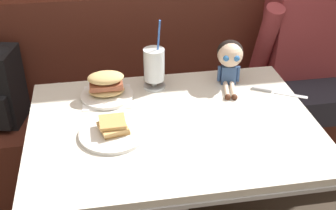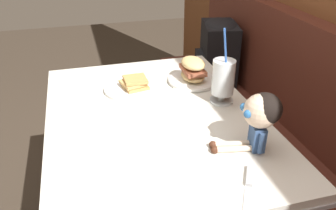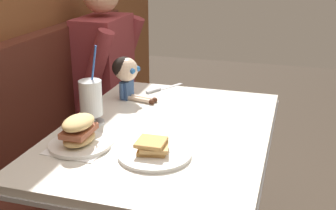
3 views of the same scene
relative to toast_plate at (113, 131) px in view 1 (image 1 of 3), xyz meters
name	(u,v)px [view 1 (image 1 of 3)]	position (x,y,z in m)	size (l,w,h in m)	color
booth_bench	(153,122)	(0.23, 0.66, -0.43)	(2.60, 0.48, 1.00)	#512319
diner_table	(173,163)	(0.23, 0.04, -0.21)	(1.11, 0.81, 0.74)	silver
toast_plate	(113,131)	(0.00, 0.00, 0.00)	(0.25, 0.25, 0.06)	white
milkshake_glass	(154,67)	(0.20, 0.33, 0.09)	(0.10, 0.10, 0.32)	silver
sandwich_plate	(106,88)	(-0.01, 0.27, 0.03)	(0.22, 0.22, 0.12)	white
butter_knife	(270,91)	(0.68, 0.21, -0.01)	(0.21, 0.13, 0.01)	silver
seated_doll	(230,57)	(0.53, 0.31, 0.11)	(0.13, 0.23, 0.20)	#385689
diner_patron	(305,46)	(1.03, 0.62, -0.01)	(0.55, 0.48, 0.81)	maroon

